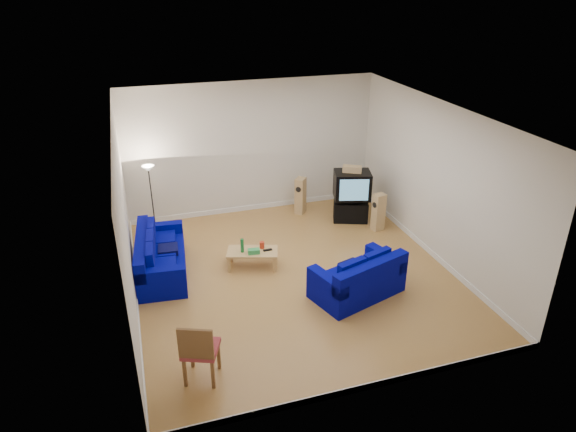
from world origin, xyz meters
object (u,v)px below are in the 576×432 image
object	(u,v)px
coffee_table	(252,253)
sofa_three_seat	(159,259)
tv_stand	(351,211)
television	(352,185)
sofa_loveseat	(359,281)

from	to	relation	value
coffee_table	sofa_three_seat	bearing A→B (deg)	169.38
sofa_three_seat	coffee_table	world-z (taller)	sofa_three_seat
sofa_three_seat	tv_stand	xyz separation A→B (m)	(4.55, 1.05, -0.05)
coffee_table	television	size ratio (longest dim) A/B	1.15
tv_stand	sofa_three_seat	bearing A→B (deg)	-146.59
coffee_table	television	bearing A→B (deg)	26.63
sofa_loveseat	coffee_table	bearing A→B (deg)	117.83
tv_stand	television	bearing A→B (deg)	-68.20
sofa_loveseat	television	world-z (taller)	television
coffee_table	television	world-z (taller)	television
tv_stand	television	distance (m)	0.67
sofa_loveseat	television	xyz separation A→B (m)	(1.14, 2.94, 0.60)
sofa_loveseat	coffee_table	xyz separation A→B (m)	(-1.61, 1.57, 0.00)
sofa_three_seat	television	xyz separation A→B (m)	(4.56, 1.04, 0.61)
sofa_three_seat	television	bearing A→B (deg)	108.09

